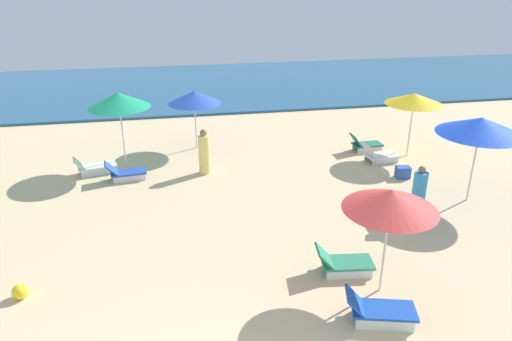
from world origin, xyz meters
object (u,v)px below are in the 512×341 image
object	(u,v)px
umbrella_3	(119,100)
lounge_chair_3_1	(125,173)
lounge_chair_0_1	(379,155)
lounge_chair_3_0	(95,167)
beach_ball_1	(20,291)
umbrella_1	(391,200)
beachgoer_0	(418,194)
beachgoer_2	(204,153)
cooler_box_0	(403,172)
lounge_chair_0_0	(365,144)
lounge_chair_1_1	(343,263)
umbrella_6	(481,126)
lounge_chair_1_0	(379,310)
umbrella_0	(414,99)
umbrella_5	(194,97)

from	to	relation	value
umbrella_3	lounge_chair_3_1	bearing A→B (deg)	-87.26
lounge_chair_0_1	lounge_chair_3_0	bearing A→B (deg)	78.95
lounge_chair_0_1	beach_ball_1	size ratio (longest dim) A/B	3.99
umbrella_1	beachgoer_0	distance (m)	4.08
lounge_chair_0_1	beachgoer_2	size ratio (longest dim) A/B	0.85
cooler_box_0	beachgoer_2	bearing A→B (deg)	-8.21
lounge_chair_3_0	beachgoer_2	distance (m)	3.84
beachgoer_2	beach_ball_1	distance (m)	7.59
lounge_chair_0_0	lounge_chair_1_1	bearing A→B (deg)	152.16
umbrella_6	umbrella_1	bearing A→B (deg)	-140.70
beachgoer_2	lounge_chair_3_1	bearing A→B (deg)	30.62
lounge_chair_3_0	umbrella_3	bearing A→B (deg)	-80.57
umbrella_6	beachgoer_0	size ratio (longest dim) A/B	1.65
lounge_chair_3_0	cooler_box_0	distance (m)	10.56
lounge_chair_3_0	beach_ball_1	distance (m)	6.76
cooler_box_0	umbrella_3	bearing A→B (deg)	-10.47
lounge_chair_1_0	beach_ball_1	world-z (taller)	lounge_chair_1_0
lounge_chair_0_0	lounge_chair_0_1	world-z (taller)	lounge_chair_0_1
umbrella_0	lounge_chair_3_0	world-z (taller)	umbrella_0
lounge_chair_0_1	lounge_chair_1_0	world-z (taller)	lounge_chair_0_1
umbrella_0	lounge_chair_3_0	size ratio (longest dim) A/B	1.62
umbrella_6	lounge_chair_1_0	bearing A→B (deg)	-137.05
lounge_chair_3_1	beachgoer_0	xyz separation A→B (m)	(8.31, -4.21, 0.47)
umbrella_6	cooler_box_0	world-z (taller)	umbrella_6
beachgoer_2	lounge_chair_0_0	bearing A→B (deg)	-142.18
umbrella_1	lounge_chair_0_0	bearing A→B (deg)	69.76
lounge_chair_1_0	beachgoer_2	size ratio (longest dim) A/B	0.96
lounge_chair_0_1	lounge_chair_3_0	distance (m)	10.13
lounge_chair_1_1	lounge_chair_3_0	world-z (taller)	lounge_chair_1_1
umbrella_1	lounge_chair_0_1	bearing A→B (deg)	66.36
umbrella_0	beachgoer_2	distance (m)	7.82
umbrella_1	cooler_box_0	size ratio (longest dim) A/B	5.29
umbrella_3	lounge_chair_3_0	size ratio (longest dim) A/B	1.83
lounge_chair_0_0	beach_ball_1	world-z (taller)	lounge_chair_0_0
lounge_chair_3_0	lounge_chair_1_1	bearing A→B (deg)	-151.28
umbrella_5	cooler_box_0	bearing A→B (deg)	-32.09
beachgoer_2	beach_ball_1	size ratio (longest dim) A/B	4.71
beachgoer_0	beach_ball_1	bearing A→B (deg)	-1.33
lounge_chair_0_0	cooler_box_0	bearing A→B (deg)	-175.86
lounge_chair_1_0	cooler_box_0	distance (m)	7.56
lounge_chair_0_0	lounge_chair_3_0	distance (m)	10.04
lounge_chair_3_1	cooler_box_0	distance (m)	9.37
umbrella_1	beach_ball_1	size ratio (longest dim) A/B	7.30
umbrella_6	beach_ball_1	bearing A→B (deg)	-168.44
lounge_chair_3_0	umbrella_5	xyz separation A→B (m)	(3.65, 1.90, 1.79)
lounge_chair_3_0	cooler_box_0	xyz separation A→B (m)	(10.31, -2.28, -0.06)
umbrella_0	beachgoer_0	world-z (taller)	umbrella_0
umbrella_1	umbrella_5	bearing A→B (deg)	108.91
lounge_chair_3_0	beachgoer_0	xyz separation A→B (m)	(9.39, -4.95, 0.47)
lounge_chair_1_1	lounge_chair_3_0	size ratio (longest dim) A/B	0.95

